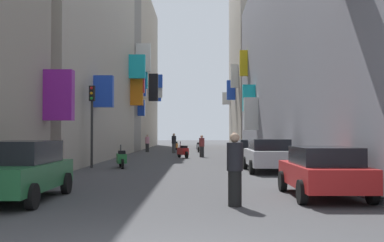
{
  "coord_description": "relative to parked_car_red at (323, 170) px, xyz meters",
  "views": [
    {
      "loc": [
        0.63,
        -5.91,
        1.73
      ],
      "look_at": [
        0.16,
        32.75,
        2.68
      ],
      "focal_mm": 44.28,
      "sensor_mm": 36.0,
      "label": 1
    }
  ],
  "objects": [
    {
      "name": "pedestrian_near_left",
      "position": [
        -7.85,
        29.46,
        0.05
      ],
      "size": [
        0.48,
        0.48,
        1.55
      ],
      "color": "#2A2A2A",
      "rests_on": "ground"
    },
    {
      "name": "building_right_mid_b",
      "position": [
        4.02,
        44.21,
        10.11
      ],
      "size": [
        7.04,
        18.03,
        21.67
      ],
      "color": "#9E9384",
      "rests_on": "ground"
    },
    {
      "name": "pedestrian_mid_street",
      "position": [
        -3.07,
        20.66,
        0.05
      ],
      "size": [
        0.45,
        0.45,
        1.55
      ],
      "color": "#2B2B2B",
      "rests_on": "ground"
    },
    {
      "name": "scooter_orange",
      "position": [
        -5.55,
        33.45,
        -0.26
      ],
      "size": [
        0.55,
        1.86,
        1.13
      ],
      "color": "orange",
      "rests_on": "ground"
    },
    {
      "name": "building_left_mid_b",
      "position": [
        -11.97,
        17.9,
        7.99
      ],
      "size": [
        7.32,
        22.31,
        17.44
      ],
      "color": "#B2A899",
      "rests_on": "ground"
    },
    {
      "name": "traffic_light_near_corner",
      "position": [
        -8.55,
        10.45,
        2.04
      ],
      "size": [
        0.26,
        0.34,
        4.03
      ],
      "color": "#2D2D2D",
      "rests_on": "ground"
    },
    {
      "name": "scooter_red",
      "position": [
        -4.36,
        19.49,
        -0.26
      ],
      "size": [
        0.84,
        1.84,
        1.13
      ],
      "color": "red",
      "rests_on": "ground"
    },
    {
      "name": "parked_car_red",
      "position": [
        0.0,
        0.0,
        0.0
      ],
      "size": [
        1.87,
        3.93,
        1.36
      ],
      "color": "#B21E1E",
      "rests_on": "ground"
    },
    {
      "name": "ground_plane",
      "position": [
        -3.98,
        23.23,
        -0.72
      ],
      "size": [
        140.0,
        140.0,
        0.0
      ],
      "primitive_type": "plane",
      "color": "#424244"
    },
    {
      "name": "building_right_near",
      "position": [
        4.02,
        13.61,
        5.97
      ],
      "size": [
        7.03,
        40.75,
        13.38
      ],
      "color": "gray",
      "rests_on": "ground"
    },
    {
      "name": "building_left_far",
      "position": [
        -11.97,
        43.64,
        8.15
      ],
      "size": [
        7.24,
        19.18,
        17.74
      ],
      "color": "#B2A899",
      "rests_on": "ground"
    },
    {
      "name": "building_left_mid_c",
      "position": [
        -11.95,
        31.54,
        8.95
      ],
      "size": [
        7.34,
        5.01,
        19.39
      ],
      "color": "slate",
      "rests_on": "ground"
    },
    {
      "name": "pedestrian_far_away",
      "position": [
        -5.36,
        27.16,
        0.11
      ],
      "size": [
        0.49,
        0.49,
        1.67
      ],
      "color": "#3F3F3F",
      "rests_on": "ground"
    },
    {
      "name": "parked_car_green",
      "position": [
        -7.9,
        -0.66,
        0.07
      ],
      "size": [
        1.86,
        4.17,
        1.52
      ],
      "color": "#236638",
      "rests_on": "ground"
    },
    {
      "name": "scooter_green",
      "position": [
        -7.09,
        10.46,
        -0.26
      ],
      "size": [
        0.69,
        1.82,
        1.13
      ],
      "color": "#287F3D",
      "rests_on": "ground"
    },
    {
      "name": "parked_car_silver",
      "position": [
        -0.23,
        8.26,
        0.04
      ],
      "size": [
        1.94,
        4.14,
        1.45
      ],
      "color": "#B7B7BC",
      "rests_on": "ground"
    },
    {
      "name": "pedestrian_crossing",
      "position": [
        -0.81,
        20.35,
        0.17
      ],
      "size": [
        0.44,
        0.44,
        1.78
      ],
      "color": "black",
      "rests_on": "ground"
    },
    {
      "name": "pedestrian_near_right",
      "position": [
        -2.48,
        -1.53,
        0.14
      ],
      "size": [
        0.39,
        0.39,
        1.72
      ],
      "color": "black",
      "rests_on": "ground"
    },
    {
      "name": "scooter_white",
      "position": [
        -3.21,
        29.42,
        -0.26
      ],
      "size": [
        0.57,
        1.92,
        1.13
      ],
      "color": "silver",
      "rests_on": "ground"
    },
    {
      "name": "parked_car_black",
      "position": [
        -0.35,
        13.27,
        -0.01
      ],
      "size": [
        1.91,
        3.98,
        1.34
      ],
      "color": "black",
      "rests_on": "ground"
    }
  ]
}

